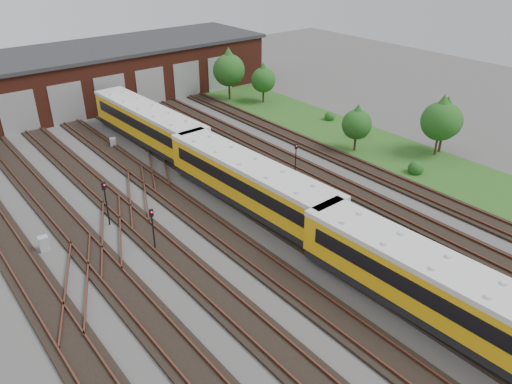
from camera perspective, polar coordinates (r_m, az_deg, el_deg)
ground at (r=32.63m, az=4.33°, el=-7.61°), size 120.00×120.00×0.00m
track_network at (r=32.82m, az=3.42°, el=-7.11°), size 30.40×70.00×0.33m
maintenance_shed at (r=63.89m, az=-21.09°, el=11.89°), size 51.00×12.50×6.35m
grass_verge at (r=51.06m, az=12.56°, el=5.54°), size 8.00×55.00×0.05m
metro_train at (r=37.35m, az=-0.74°, el=1.15°), size 3.60×48.74×3.44m
signal_mast_0 at (r=36.53m, az=-16.81°, el=-0.67°), size 0.30×0.29×3.39m
signal_mast_1 at (r=33.00m, az=-11.74°, el=-3.63°), size 0.27×0.25×3.08m
signal_mast_2 at (r=43.72m, az=-8.60°, el=4.36°), size 0.24×0.23×2.58m
signal_mast_3 at (r=42.33m, az=4.57°, el=4.12°), size 0.25×0.24×2.97m
relay_cabinet_1 at (r=35.87m, az=-23.06°, el=-5.45°), size 0.68×0.59×1.05m
relay_cabinet_2 at (r=43.31m, az=-5.86°, el=2.65°), size 0.71×0.63×1.05m
relay_cabinet_3 at (r=50.58m, az=-16.02°, el=5.43°), size 0.70×0.65×0.94m
relay_cabinet_4 at (r=51.17m, az=-8.98°, el=6.48°), size 0.65×0.57×0.98m
tree_0 at (r=62.22m, az=-3.13°, el=14.15°), size 3.86×3.86×6.40m
tree_1 at (r=61.20m, az=0.85°, el=13.01°), size 2.95×2.95×4.89m
tree_2 at (r=48.67m, az=20.42°, el=8.06°), size 3.56×3.56×5.90m
tree_3 at (r=47.90m, az=11.48°, el=7.96°), size 2.82×2.82×4.67m
tree_4 at (r=49.65m, az=20.82°, el=8.05°), size 3.31×3.31×5.49m
bush_0 at (r=45.38m, az=17.83°, el=2.80°), size 1.33×1.33×1.33m
bush_1 at (r=52.19m, az=11.66°, el=6.97°), size 1.46×1.46×1.46m
bush_2 at (r=56.45m, az=8.41°, el=8.68°), size 1.14×1.14×1.14m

